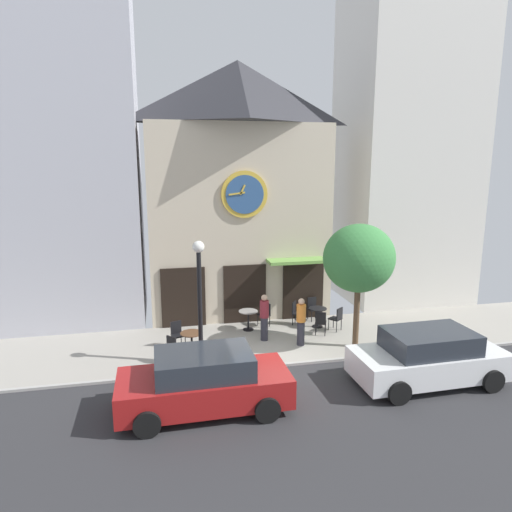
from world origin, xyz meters
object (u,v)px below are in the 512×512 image
object	(u,v)px
street_lamp	(200,303)
cafe_table_rightmost	(248,316)
cafe_chair_corner	(321,321)
cafe_chair_outer	(177,332)
cafe_chair_mid_row	(296,311)
pedestrian_orange	(301,321)
cafe_chair_left_end	(313,307)
street_tree	(359,259)
cafe_table_center_left	(318,314)
pedestrian_maroon	(264,317)
cafe_chair_right_end	(174,347)
parked_car_red	(204,382)
cafe_chair_under_awning	(266,312)
parked_car_white	(428,357)
cafe_table_center_right	(192,339)
cafe_chair_by_entrance	(337,317)

from	to	relation	value
street_lamp	cafe_table_rightmost	bearing A→B (deg)	51.84
cafe_chair_corner	cafe_chair_outer	distance (m)	5.15
street_lamp	cafe_chair_mid_row	size ratio (longest dim) A/B	4.33
cafe_chair_corner	pedestrian_orange	distance (m)	1.28
cafe_chair_left_end	cafe_chair_outer	size ratio (longest dim) A/B	1.00
street_tree	cafe_table_center_left	xyz separation A→B (m)	(-0.62, 2.07, -2.56)
street_lamp	cafe_chair_outer	world-z (taller)	street_lamp
cafe_table_center_left	pedestrian_maroon	size ratio (longest dim) A/B	0.45
cafe_chair_right_end	street_lamp	bearing A→B (deg)	-14.93
pedestrian_orange	parked_car_red	xyz separation A→B (m)	(-3.66, -3.52, -0.10)
cafe_chair_under_awning	cafe_chair_right_end	world-z (taller)	same
cafe_chair_right_end	cafe_table_center_left	bearing A→B (deg)	20.84
street_lamp	cafe_chair_left_end	world-z (taller)	street_lamp
cafe_chair_mid_row	pedestrian_orange	size ratio (longest dim) A/B	0.54
pedestrian_orange	parked_car_white	xyz separation A→B (m)	(2.70, -3.38, -0.10)
street_tree	parked_car_red	distance (m)	6.64
parked_car_white	parked_car_red	bearing A→B (deg)	-178.75
street_tree	street_lamp	bearing A→B (deg)	-177.41
pedestrian_maroon	cafe_chair_under_awning	bearing A→B (deg)	74.82
street_lamp	cafe_chair_under_awning	world-z (taller)	street_lamp
parked_car_red	pedestrian_maroon	bearing A→B (deg)	58.95
cafe_chair_corner	parked_car_white	world-z (taller)	parked_car_white
cafe_chair_mid_row	cafe_table_rightmost	bearing A→B (deg)	-173.95
street_lamp	parked_car_red	size ratio (longest dim) A/B	0.90
street_tree	cafe_chair_under_awning	xyz separation A→B (m)	(-2.54, 2.62, -2.55)
cafe_table_center_left	cafe_chair_right_end	xyz separation A→B (m)	(-5.49, -2.09, 0.01)
pedestrian_orange	cafe_chair_mid_row	bearing A→B (deg)	77.43
cafe_table_center_right	cafe_table_rightmost	distance (m)	2.88
cafe_table_center_left	cafe_chair_outer	bearing A→B (deg)	-170.76
street_tree	cafe_chair_left_end	bearing A→B (deg)	100.35
cafe_chair_corner	cafe_chair_left_end	distance (m)	1.68
pedestrian_orange	cafe_chair_right_end	bearing A→B (deg)	-172.98
cafe_chair_corner	cafe_chair_by_entrance	world-z (taller)	same
pedestrian_maroon	parked_car_white	world-z (taller)	pedestrian_maroon
street_tree	cafe_chair_outer	bearing A→B (deg)	168.54
street_lamp	cafe_table_center_right	xyz separation A→B (m)	(-0.24, 0.74, -1.44)
cafe_chair_under_awning	cafe_chair_by_entrance	bearing A→B (deg)	-23.46
cafe_table_rightmost	cafe_chair_corner	world-z (taller)	cafe_chair_corner
pedestrian_orange	street_lamp	bearing A→B (deg)	-167.82
cafe_chair_left_end	cafe_chair_mid_row	size ratio (longest dim) A/B	1.00
cafe_chair_by_entrance	cafe_chair_outer	xyz separation A→B (m)	(-5.90, -0.33, 0.00)
cafe_chair_left_end	cafe_chair_by_entrance	distance (m)	1.46
cafe_table_center_right	cafe_chair_outer	world-z (taller)	cafe_chair_outer
cafe_table_rightmost	cafe_chair_outer	distance (m)	2.89
cafe_chair_by_entrance	cafe_chair_mid_row	distance (m)	1.62
pedestrian_orange	cafe_table_center_right	bearing A→B (deg)	-179.75
cafe_chair_corner	cafe_chair_under_awning	distance (m)	2.21
street_lamp	cafe_table_center_left	bearing A→B (deg)	26.38
cafe_chair_by_entrance	cafe_table_center_right	bearing A→B (deg)	-169.24
parked_car_red	cafe_table_rightmost	bearing A→B (deg)	67.74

